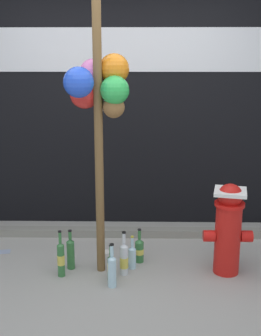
% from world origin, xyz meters
% --- Properties ---
extents(ground_plane, '(14.00, 14.00, 0.00)m').
position_xyz_m(ground_plane, '(0.00, 0.00, 0.00)').
color(ground_plane, '#9E9B93').
extents(building_wall, '(10.00, 0.21, 3.26)m').
position_xyz_m(building_wall, '(0.00, 1.68, 1.63)').
color(building_wall, black).
rests_on(building_wall, ground_plane).
extents(curb_strip, '(8.00, 0.12, 0.08)m').
position_xyz_m(curb_strip, '(0.00, 1.18, 0.04)').
color(curb_strip, gray).
rests_on(curb_strip, ground_plane).
extents(memorial_post, '(0.50, 0.47, 3.03)m').
position_xyz_m(memorial_post, '(-0.13, 0.46, 1.74)').
color(memorial_post, brown).
rests_on(memorial_post, ground_plane).
extents(fire_hydrant, '(0.42, 0.32, 0.81)m').
position_xyz_m(fire_hydrant, '(0.96, 0.42, 0.42)').
color(fire_hydrant, red).
rests_on(fire_hydrant, ground_plane).
extents(bottle_0, '(0.06, 0.06, 0.32)m').
position_xyz_m(bottle_0, '(-0.04, 0.27, 0.12)').
color(bottle_0, '#337038').
rests_on(bottle_0, ground_plane).
extents(bottle_1, '(0.07, 0.07, 0.31)m').
position_xyz_m(bottle_1, '(0.14, 0.48, 0.11)').
color(bottle_1, '#B2DBEA').
rests_on(bottle_1, ground_plane).
extents(bottle_2, '(0.06, 0.06, 0.42)m').
position_xyz_m(bottle_2, '(-0.47, 0.32, 0.16)').
color(bottle_2, '#337038').
rests_on(bottle_2, ground_plane).
extents(bottle_3, '(0.07, 0.07, 0.38)m').
position_xyz_m(bottle_3, '(-0.02, 0.16, 0.15)').
color(bottle_3, '#B2DBEA').
rests_on(bottle_3, ground_plane).
extents(bottle_4, '(0.07, 0.07, 0.40)m').
position_xyz_m(bottle_4, '(0.07, 0.37, 0.15)').
color(bottle_4, silver).
rests_on(bottle_4, ground_plane).
extents(bottle_5, '(0.08, 0.08, 0.32)m').
position_xyz_m(bottle_5, '(0.20, 0.60, 0.12)').
color(bottle_5, '#337038').
rests_on(bottle_5, ground_plane).
extents(bottle_6, '(0.07, 0.07, 0.36)m').
position_xyz_m(bottle_6, '(-0.41, 0.46, 0.15)').
color(bottle_6, '#337038').
rests_on(bottle_6, ground_plane).
extents(litter_0, '(0.13, 0.12, 0.01)m').
position_xyz_m(litter_0, '(-0.76, 1.18, 0.00)').
color(litter_0, '#8C99B2').
rests_on(litter_0, ground_plane).
extents(litter_1, '(0.12, 0.12, 0.01)m').
position_xyz_m(litter_1, '(-0.13, 0.80, 0.00)').
color(litter_1, silver).
rests_on(litter_1, ground_plane).
extents(litter_2, '(0.17, 0.12, 0.01)m').
position_xyz_m(litter_2, '(-1.12, 0.78, 0.00)').
color(litter_2, '#8C99B2').
rests_on(litter_2, ground_plane).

